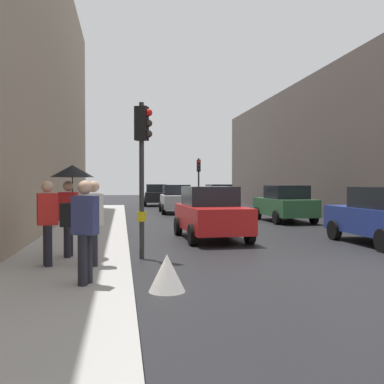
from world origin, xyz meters
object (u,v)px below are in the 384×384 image
at_px(pedestrian_in_red_jacket, 47,219).
at_px(car_red_sedan, 211,213).
at_px(traffic_light_far_median, 199,174).
at_px(car_white_compact, 218,196).
at_px(traffic_light_near_right, 142,151).
at_px(pedestrian_with_black_backpack, 91,218).
at_px(pedestrian_with_grey_backpack, 83,225).
at_px(car_dark_suv, 156,195).
at_px(car_silver_hatchback, 176,199).
at_px(pedestrian_with_umbrella, 71,185).
at_px(warning_sign_triangle, 167,273).
at_px(car_green_estate, 285,204).

bearing_deg(pedestrian_in_red_jacket, car_red_sedan, 48.34).
distance_m(traffic_light_far_median, car_white_compact, 3.73).
height_order(traffic_light_near_right, pedestrian_with_black_backpack, traffic_light_near_right).
height_order(traffic_light_near_right, pedestrian_with_grey_backpack, traffic_light_near_right).
distance_m(car_dark_suv, pedestrian_in_red_jacket, 27.43).
relative_size(car_silver_hatchback, pedestrian_with_grey_backpack, 2.40).
height_order(pedestrian_with_umbrella, pedestrian_with_black_backpack, pedestrian_with_umbrella).
bearing_deg(car_silver_hatchback, traffic_light_far_median, 59.52).
xyz_separation_m(pedestrian_with_grey_backpack, pedestrian_in_red_jacket, (-0.87, 1.84, -0.03)).
relative_size(traffic_light_far_median, car_white_compact, 0.84).
xyz_separation_m(car_silver_hatchback, car_red_sedan, (-0.43, -13.00, 0.00)).
relative_size(traffic_light_far_median, warning_sign_triangle, 5.56).
bearing_deg(pedestrian_with_umbrella, warning_sign_triangle, -57.11).
distance_m(pedestrian_with_umbrella, warning_sign_triangle, 3.86).
xyz_separation_m(car_silver_hatchback, pedestrian_with_grey_backpack, (-4.04, -19.87, 0.29)).
xyz_separation_m(car_silver_hatchback, warning_sign_triangle, (-2.61, -19.97, -0.55)).
height_order(car_red_sedan, warning_sign_triangle, car_red_sedan).
relative_size(car_silver_hatchback, car_dark_suv, 0.99).
bearing_deg(warning_sign_triangle, pedestrian_with_umbrella, 122.89).
height_order(car_silver_hatchback, pedestrian_in_red_jacket, pedestrian_in_red_jacket).
height_order(car_silver_hatchback, pedestrian_with_grey_backpack, pedestrian_with_grey_backpack).
bearing_deg(car_silver_hatchback, pedestrian_with_grey_backpack, -101.48).
relative_size(car_silver_hatchback, pedestrian_with_black_backpack, 2.40).
height_order(car_dark_suv, warning_sign_triangle, car_dark_suv).
xyz_separation_m(traffic_light_far_median, pedestrian_with_black_backpack, (-6.02, -21.58, -1.33)).
relative_size(pedestrian_with_black_backpack, pedestrian_in_red_jacket, 1.00).
height_order(traffic_light_far_median, pedestrian_with_black_backpack, traffic_light_far_median).
height_order(car_dark_suv, pedestrian_with_umbrella, pedestrian_with_umbrella).
height_order(traffic_light_far_median, car_white_compact, traffic_light_far_median).
xyz_separation_m(car_dark_suv, pedestrian_with_black_backpack, (-3.44, -27.21, 0.29)).
xyz_separation_m(car_dark_suv, warning_sign_triangle, (-2.05, -29.02, -0.55)).
bearing_deg(pedestrian_in_red_jacket, warning_sign_triangle, -40.13).
height_order(car_green_estate, car_white_compact, same).
bearing_deg(car_green_estate, car_silver_hatchback, 122.09).
relative_size(car_silver_hatchback, warning_sign_triangle, 6.54).
relative_size(traffic_light_near_right, car_red_sedan, 0.91).
height_order(pedestrian_with_grey_backpack, pedestrian_with_black_backpack, same).
bearing_deg(pedestrian_with_umbrella, car_silver_hatchback, 75.03).
bearing_deg(traffic_light_far_median, pedestrian_with_umbrella, -107.80).
bearing_deg(car_silver_hatchback, pedestrian_with_umbrella, -104.97).
xyz_separation_m(traffic_light_far_median, car_silver_hatchback, (-2.01, -3.42, -1.62)).
height_order(traffic_light_far_median, car_dark_suv, traffic_light_far_median).
bearing_deg(traffic_light_near_right, pedestrian_with_grey_backpack, -109.38).
height_order(car_white_compact, pedestrian_in_red_jacket, pedestrian_in_red_jacket).
bearing_deg(car_silver_hatchback, car_white_compact, 56.85).
relative_size(car_red_sedan, pedestrian_with_grey_backpack, 2.41).
bearing_deg(car_white_compact, warning_sign_triangle, -104.22).
bearing_deg(car_silver_hatchback, pedestrian_in_red_jacket, -105.22).
bearing_deg(traffic_light_near_right, car_red_sedan, 55.52).
bearing_deg(pedestrian_with_umbrella, pedestrian_with_grey_backpack, -80.14).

